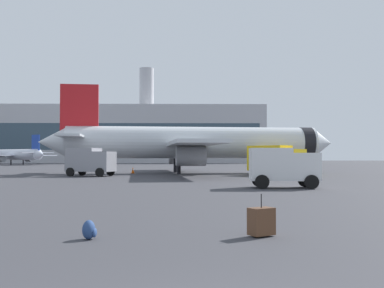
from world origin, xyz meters
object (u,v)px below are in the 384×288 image
(cargo_van, at_px, (283,166))
(rolling_suitcase, at_px, (261,221))
(fuel_truck, at_px, (275,159))
(airplane_at_gate, at_px, (192,143))
(airplane_taxiing, at_px, (14,155))
(service_truck, at_px, (90,161))
(safety_cone_near, at_px, (133,170))
(safety_cone_mid, at_px, (301,173))
(traveller_backpack, at_px, (89,230))

(cargo_van, distance_m, rolling_suitcase, 18.23)
(rolling_suitcase, bearing_deg, fuel_truck, 78.05)
(fuel_truck, height_order, rolling_suitcase, fuel_truck)
(airplane_at_gate, bearing_deg, airplane_taxiing, 127.52)
(airplane_at_gate, distance_m, service_truck, 13.26)
(airplane_taxiing, relative_size, rolling_suitcase, 18.20)
(fuel_truck, bearing_deg, service_truck, -175.91)
(cargo_van, height_order, safety_cone_near, cargo_van)
(airplane_taxiing, bearing_deg, cargo_van, -59.32)
(cargo_van, relative_size, safety_cone_mid, 5.73)
(airplane_taxiing, height_order, service_truck, airplane_taxiing)
(airplane_at_gate, relative_size, rolling_suitcase, 32.52)
(service_truck, xyz_separation_m, safety_cone_mid, (21.35, -2.03, -1.22))
(safety_cone_near, bearing_deg, fuel_truck, -21.18)
(safety_cone_near, height_order, safety_cone_mid, safety_cone_mid)
(airplane_at_gate, relative_size, safety_cone_mid, 45.47)
(service_truck, height_order, traveller_backpack, service_truck)
(rolling_suitcase, bearing_deg, airplane_taxiing, 113.72)
(fuel_truck, xyz_separation_m, safety_cone_mid, (1.89, -3.42, -1.38))
(safety_cone_near, bearing_deg, service_truck, -115.16)
(fuel_truck, xyz_separation_m, cargo_van, (-3.31, -18.88, -0.32))
(service_truck, height_order, rolling_suitcase, service_truck)
(fuel_truck, bearing_deg, airplane_taxiing, 129.85)
(airplane_taxiing, height_order, fuel_truck, airplane_taxiing)
(rolling_suitcase, bearing_deg, airplane_at_gate, 91.52)
(safety_cone_mid, bearing_deg, rolling_suitcase, -106.20)
(safety_cone_mid, distance_m, traveller_backpack, 36.26)
(airplane_at_gate, xyz_separation_m, traveller_backpack, (-3.22, -43.20, -3.42))
(cargo_van, relative_size, traveller_backpack, 9.40)
(safety_cone_near, height_order, rolling_suitcase, rolling_suitcase)
(fuel_truck, bearing_deg, rolling_suitcase, -101.95)
(cargo_van, xyz_separation_m, safety_cone_near, (-12.60, 25.04, -1.06))
(safety_cone_near, xyz_separation_m, rolling_suitcase, (8.18, -42.70, 0.01))
(airplane_taxiing, bearing_deg, airplane_at_gate, -52.48)
(service_truck, bearing_deg, airplane_taxiing, 116.55)
(fuel_truck, bearing_deg, safety_cone_mid, -61.08)
(airplane_at_gate, xyz_separation_m, rolling_suitcase, (1.14, -42.85, -3.27))
(rolling_suitcase, bearing_deg, traveller_backpack, -175.52)
(safety_cone_mid, bearing_deg, service_truck, 174.57)
(cargo_van, xyz_separation_m, traveller_backpack, (-8.78, -17.99, -1.22))
(service_truck, relative_size, fuel_truck, 0.87)
(safety_cone_mid, bearing_deg, traveller_backpack, -112.69)
(airplane_at_gate, relative_size, service_truck, 6.82)
(service_truck, height_order, cargo_van, service_truck)
(service_truck, height_order, safety_cone_near, service_truck)
(airplane_taxiing, height_order, safety_cone_mid, airplane_taxiing)
(fuel_truck, distance_m, traveller_backpack, 38.84)
(airplane_taxiing, height_order, safety_cone_near, airplane_taxiing)
(rolling_suitcase, distance_m, traveller_backpack, 4.38)
(fuel_truck, bearing_deg, safety_cone_near, 158.82)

